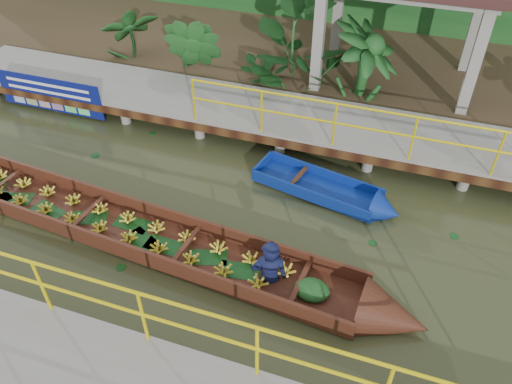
% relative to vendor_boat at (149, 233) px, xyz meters
% --- Properties ---
extents(ground, '(80.00, 80.00, 0.00)m').
position_rel_vendor_boat_xyz_m(ground, '(0.46, 0.82, -0.23)').
color(ground, '#2B2F17').
rests_on(ground, ground).
extents(land_strip, '(30.00, 8.00, 0.45)m').
position_rel_vendor_boat_xyz_m(land_strip, '(0.46, 8.32, -0.00)').
color(land_strip, '#362B1B').
rests_on(land_strip, ground).
extents(far_dock, '(16.00, 2.06, 1.66)m').
position_rel_vendor_boat_xyz_m(far_dock, '(0.48, 4.25, 0.25)').
color(far_dock, gray).
rests_on(far_dock, ground).
extents(vendor_boat, '(10.74, 1.96, 2.19)m').
position_rel_vendor_boat_xyz_m(vendor_boat, '(0.00, 0.00, 0.00)').
color(vendor_boat, '#3C1A10').
rests_on(vendor_boat, ground).
extents(moored_blue_boat, '(3.18, 1.40, 0.74)m').
position_rel_vendor_boat_xyz_m(moored_blue_boat, '(3.32, 2.26, -0.10)').
color(moored_blue_boat, navy).
rests_on(moored_blue_boat, ground).
extents(blue_banner, '(2.95, 0.04, 0.92)m').
position_rel_vendor_boat_xyz_m(blue_banner, '(-4.48, 3.30, 0.33)').
color(blue_banner, navy).
rests_on(blue_banner, ground).
extents(tropical_plants, '(14.37, 1.37, 1.71)m').
position_rel_vendor_boat_xyz_m(tropical_plants, '(2.56, 6.12, 1.08)').
color(tropical_plants, '#133B17').
rests_on(tropical_plants, ground).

